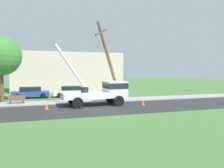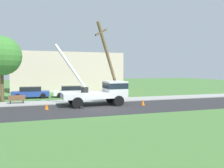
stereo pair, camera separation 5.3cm
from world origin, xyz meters
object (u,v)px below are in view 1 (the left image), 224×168
leaning_utility_pole (110,63)px  park_bench (17,100)px  parked_sedan_blue (31,92)px  roadside_tree_near (1,56)px  parked_sedan_white (71,91)px  utility_truck (102,91)px  traffic_cone_ahead (143,102)px  traffic_cone_behind (47,106)px

leaning_utility_pole → park_bench: bearing=167.0°
leaning_utility_pole → parked_sedan_blue: leaning_utility_pole is taller
parked_sedan_blue → leaning_utility_pole: bearing=-42.4°
park_bench → roadside_tree_near: (-1.63, 2.40, 4.51)m
leaning_utility_pole → parked_sedan_white: 8.48m
utility_truck → park_bench: 8.72m
traffic_cone_ahead → park_bench: (-11.81, 4.53, 0.18)m
utility_truck → traffic_cone_ahead: (3.73, -1.40, -1.13)m
park_bench → parked_sedan_blue: bearing=76.5°
traffic_cone_ahead → park_bench: size_ratio=0.35×
leaning_utility_pole → parked_sedan_white: size_ratio=1.83×
utility_truck → roadside_tree_near: 11.73m
parked_sedan_blue → roadside_tree_near: size_ratio=0.63×
traffic_cone_behind → park_bench: park_bench is taller
traffic_cone_behind → park_bench: (-2.71, 4.18, 0.18)m
utility_truck → traffic_cone_behind: size_ratio=12.16×
roadside_tree_near → traffic_cone_ahead: bearing=-27.3°
utility_truck → park_bench: utility_truck is taller
utility_truck → leaning_utility_pole: (1.08, 1.02, 2.80)m
utility_truck → leaning_utility_pole: size_ratio=0.82×
utility_truck → parked_sedan_white: (-1.93, 8.14, -0.70)m
park_bench → utility_truck: bearing=-21.2°
parked_sedan_blue → traffic_cone_behind: bearing=-81.0°
park_bench → roadside_tree_near: bearing=124.1°
parked_sedan_blue → park_bench: 5.28m
utility_truck → parked_sedan_blue: size_ratio=1.53×
leaning_utility_pole → park_bench: leaning_utility_pole is taller
utility_truck → roadside_tree_near: roadside_tree_near is taller
leaning_utility_pole → traffic_cone_behind: size_ratio=14.76×
traffic_cone_behind → parked_sedan_blue: (-1.48, 9.31, 0.43)m
leaning_utility_pole → traffic_cone_ahead: size_ratio=14.76×
traffic_cone_ahead → parked_sedan_blue: (-10.58, 9.66, 0.43)m
parked_sedan_blue → park_bench: (-1.23, -5.13, -0.25)m
parked_sedan_blue → roadside_tree_near: 5.81m
parked_sedan_blue → park_bench: parked_sedan_blue is taller
leaning_utility_pole → utility_truck: bearing=-136.6°
leaning_utility_pole → traffic_cone_ahead: bearing=-42.4°
parked_sedan_white → park_bench: size_ratio=2.83×
parked_sedan_blue → parked_sedan_white: bearing=-1.5°
traffic_cone_ahead → leaning_utility_pole: bearing=137.6°
utility_truck → parked_sedan_blue: utility_truck is taller
traffic_cone_behind → parked_sedan_white: (3.45, 9.18, 0.43)m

